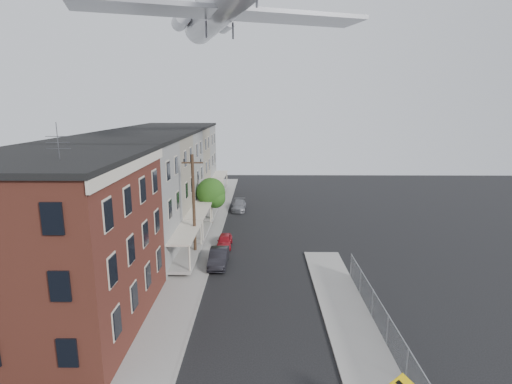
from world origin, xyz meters
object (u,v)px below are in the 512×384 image
(airplane, at_px, (220,5))
(utility_pole, at_px, (194,205))
(street_tree, at_px, (212,194))
(car_near, at_px, (225,241))
(car_far, at_px, (239,205))
(car_mid, at_px, (219,257))

(airplane, bearing_deg, utility_pole, -137.49)
(utility_pole, bearing_deg, street_tree, 88.11)
(car_near, distance_m, car_far, 13.31)
(car_near, xyz_separation_m, airplane, (0.03, -0.56, 20.34))
(car_mid, bearing_deg, car_near, 88.97)
(utility_pole, relative_size, street_tree, 1.73)
(car_mid, distance_m, airplane, 20.60)
(utility_pole, distance_m, airplane, 16.54)
(utility_pole, height_order, airplane, airplane)
(car_mid, bearing_deg, utility_pole, 141.04)
(street_tree, bearing_deg, utility_pole, -91.89)
(car_near, bearing_deg, airplane, -88.00)
(utility_pole, bearing_deg, car_near, 49.41)
(car_near, xyz_separation_m, car_far, (0.62, 13.30, 0.03))
(car_near, distance_m, airplane, 20.35)
(car_near, relative_size, airplane, 0.13)
(car_mid, height_order, car_far, car_mid)
(car_near, height_order, airplane, airplane)
(car_mid, relative_size, car_far, 1.01)
(utility_pole, xyz_separation_m, car_near, (2.31, 2.70, -4.11))
(utility_pole, relative_size, car_mid, 2.16)
(utility_pole, distance_m, car_near, 5.43)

